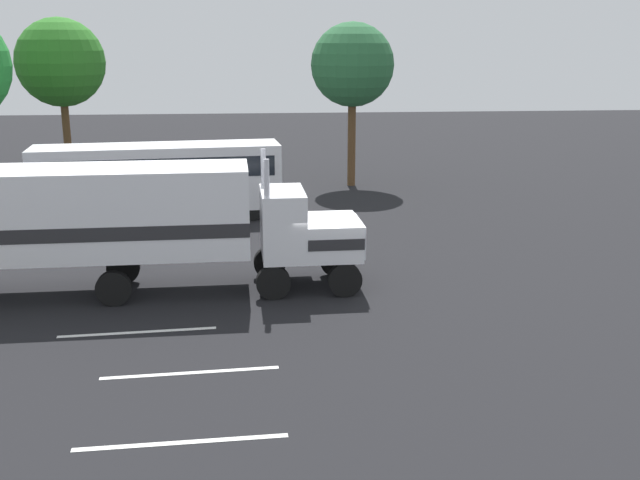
% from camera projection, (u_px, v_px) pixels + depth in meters
% --- Properties ---
extents(ground_plane, '(120.00, 120.00, 0.00)m').
position_uv_depth(ground_plane, '(329.00, 287.00, 24.88)').
color(ground_plane, black).
extents(lane_stripe_near, '(4.40, 0.47, 0.01)m').
position_uv_depth(lane_stripe_near, '(138.00, 332.00, 21.02)').
color(lane_stripe_near, silver).
rests_on(lane_stripe_near, ground_plane).
extents(lane_stripe_mid, '(4.40, 0.43, 0.01)m').
position_uv_depth(lane_stripe_mid, '(190.00, 373.00, 18.47)').
color(lane_stripe_mid, silver).
rests_on(lane_stripe_mid, ground_plane).
extents(lane_stripe_far, '(4.40, 0.37, 0.01)m').
position_uv_depth(lane_stripe_far, '(182.00, 443.00, 15.29)').
color(lane_stripe_far, silver).
rests_on(lane_stripe_far, ground_plane).
extents(semi_truck, '(14.24, 3.32, 4.50)m').
position_uv_depth(semi_truck, '(118.00, 218.00, 23.59)').
color(semi_truck, white).
rests_on(semi_truck, ground_plane).
extents(person_bystander, '(0.37, 0.48, 1.63)m').
position_uv_depth(person_bystander, '(133.00, 243.00, 26.85)').
color(person_bystander, '#2D3347').
rests_on(person_bystander, ground_plane).
extents(parked_bus, '(11.20, 3.64, 3.40)m').
position_uv_depth(parked_bus, '(158.00, 174.00, 33.74)').
color(parked_bus, silver).
rests_on(parked_bus, ground_plane).
extents(tree_center, '(5.06, 5.06, 9.23)m').
position_uv_depth(tree_center, '(61.00, 63.00, 42.72)').
color(tree_center, brown).
rests_on(tree_center, ground_plane).
extents(tree_right, '(4.54, 4.54, 8.92)m').
position_uv_depth(tree_right, '(352.00, 65.00, 40.36)').
color(tree_right, brown).
rests_on(tree_right, ground_plane).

